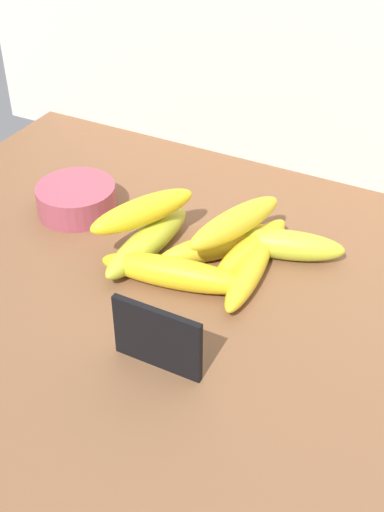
{
  "coord_description": "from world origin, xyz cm",
  "views": [
    {
      "loc": [
        26.15,
        -57.46,
        59.64
      ],
      "look_at": [
        -5.49,
        3.18,
        8.0
      ],
      "focal_mm": 47.16,
      "sensor_mm": 36.0,
      "label": 1
    }
  ],
  "objects": [
    {
      "name": "banana_2",
      "position": [
        0.84,
        7.42,
        4.71
      ],
      "size": [
        4.99,
        17.21,
        3.43
      ],
      "primitive_type": "ellipsoid",
      "rotation": [
        0.0,
        0.0,
        1.66
      ],
      "color": "yellow",
      "rests_on": "counter_top"
    },
    {
      "name": "banana_7",
      "position": [
        -15.46,
        7.78,
        9.14
      ],
      "size": [
        10.94,
        16.35,
        3.95
      ],
      "primitive_type": "ellipsoid",
      "rotation": [
        0.0,
        0.0,
        4.24
      ],
      "color": "yellow",
      "rests_on": "banana_1"
    },
    {
      "name": "chalkboard_sign",
      "position": [
        -2.38,
        -11.11,
        6.86
      ],
      "size": [
        11.0,
        1.8,
        8.4
      ],
      "color": "black",
      "rests_on": "counter_top"
    },
    {
      "name": "counter_top",
      "position": [
        0.0,
        0.0,
        1.5
      ],
      "size": [
        110.0,
        76.0,
        3.0
      ],
      "primitive_type": "cube",
      "color": "brown",
      "rests_on": "ground"
    },
    {
      "name": "fruit_bowl",
      "position": [
        -29.44,
        11.16,
        5.18
      ],
      "size": [
        12.0,
        12.0,
        4.36
      ],
      "primitive_type": "cylinder",
      "color": "#A04556",
      "rests_on": "counter_top"
    },
    {
      "name": "banana_6",
      "position": [
        -3.33,
        11.65,
        8.76
      ],
      "size": [
        9.23,
        17.04,
        3.92
      ],
      "primitive_type": "ellipsoid",
      "rotation": [
        0.0,
        0.0,
        4.37
      ],
      "color": "yellow",
      "rests_on": "banana_3"
    },
    {
      "name": "banana_1",
      "position": [
        -14.19,
        6.62,
        5.09
      ],
      "size": [
        5.57,
        18.87,
        4.17
      ],
      "primitive_type": "ellipsoid",
      "rotation": [
        0.0,
        0.0,
        4.64
      ],
      "color": "gold",
      "rests_on": "counter_top"
    },
    {
      "name": "banana_5",
      "position": [
        -7.57,
        2.25,
        5.11
      ],
      "size": [
        20.74,
        7.98,
        4.22
      ],
      "primitive_type": "ellipsoid",
      "rotation": [
        0.0,
        0.0,
        0.19
      ],
      "color": "yellow",
      "rests_on": "counter_top"
    },
    {
      "name": "banana_0",
      "position": [
        3.14,
        14.9,
        5.1
      ],
      "size": [
        16.44,
        8.47,
        4.19
      ],
      "primitive_type": "ellipsoid",
      "rotation": [
        0.0,
        0.0,
        0.28
      ],
      "color": "gold",
      "rests_on": "counter_top"
    },
    {
      "name": "banana_3",
      "position": [
        -4.79,
        11.24,
        4.9
      ],
      "size": [
        15.18,
        17.18,
        3.8
      ],
      "primitive_type": "ellipsoid",
      "rotation": [
        0.0,
        0.0,
        4.02
      ],
      "color": "yellow",
      "rests_on": "counter_top"
    },
    {
      "name": "banana_4",
      "position": [
        -0.92,
        12.1,
        4.83
      ],
      "size": [
        6.55,
        17.26,
        3.66
      ],
      "primitive_type": "ellipsoid",
      "rotation": [
        0.0,
        0.0,
        1.4
      ],
      "color": "yellow",
      "rests_on": "counter_top"
    }
  ]
}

